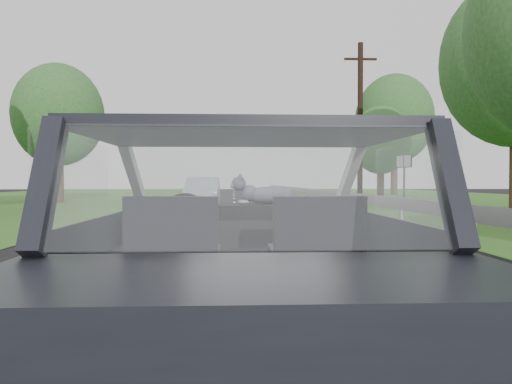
{
  "coord_description": "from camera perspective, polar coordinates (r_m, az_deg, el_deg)",
  "views": [
    {
      "loc": [
        -0.07,
        -3.09,
        1.17
      ],
      "look_at": [
        0.1,
        0.57,
        1.09
      ],
      "focal_mm": 35.0,
      "sensor_mm": 36.0,
      "label": 1
    }
  ],
  "objects": [
    {
      "name": "tree_6",
      "position": [
        29.39,
        -21.64,
        6.06
      ],
      "size": [
        6.23,
        6.23,
        7.35
      ],
      "primitive_type": null,
      "rotation": [
        0.0,
        0.0,
        0.35
      ],
      "color": "#214C1E",
      "rests_on": "ground"
    },
    {
      "name": "subject_car",
      "position": [
        3.12,
        -1.34,
        -6.98
      ],
      "size": [
        1.8,
        4.0,
        1.45
      ],
      "primitive_type": "cube",
      "color": "black",
      "rests_on": "ground"
    },
    {
      "name": "dashboard",
      "position": [
        3.72,
        -1.56,
        -3.7
      ],
      "size": [
        1.58,
        0.45,
        0.3
      ],
      "primitive_type": "cube",
      "color": "black",
      "rests_on": "subject_car"
    },
    {
      "name": "ground",
      "position": [
        3.3,
        -1.34,
        -19.54
      ],
      "size": [
        140.0,
        140.0,
        0.0
      ],
      "primitive_type": "plane",
      "color": "black",
      "rests_on": "ground"
    },
    {
      "name": "tree_3",
      "position": [
        43.57,
        15.53,
        6.15
      ],
      "size": [
        6.64,
        6.64,
        9.84
      ],
      "primitive_type": null,
      "rotation": [
        0.0,
        0.0,
        -0.02
      ],
      "color": "#214C1E",
      "rests_on": "ground"
    },
    {
      "name": "passenger_seat",
      "position": [
        2.85,
        6.88,
        -4.63
      ],
      "size": [
        0.5,
        0.72,
        0.42
      ],
      "primitive_type": "cube",
      "color": "#21202C",
      "rests_on": "subject_car"
    },
    {
      "name": "steering_wheel",
      "position": [
        3.44,
        -8.16,
        -2.95
      ],
      "size": [
        0.36,
        0.36,
        0.04
      ],
      "primitive_type": "torus",
      "color": "black",
      "rests_on": "dashboard"
    },
    {
      "name": "highway_sign",
      "position": [
        22.1,
        16.56,
        1.14
      ],
      "size": [
        0.44,
        0.88,
        2.29
      ],
      "primitive_type": "cube",
      "rotation": [
        0.0,
        0.0,
        0.39
      ],
      "color": "#0B4D21",
      "rests_on": "ground"
    },
    {
      "name": "utility_pole",
      "position": [
        23.99,
        11.82,
        7.55
      ],
      "size": [
        0.3,
        0.3,
        7.62
      ],
      "primitive_type": "cylinder",
      "rotation": [
        0.0,
        0.0,
        -0.22
      ],
      "color": "black",
      "rests_on": "ground"
    },
    {
      "name": "other_car",
      "position": [
        22.26,
        -6.1,
        -0.02
      ],
      "size": [
        1.63,
        4.11,
        1.35
      ],
      "primitive_type": "imported",
      "rotation": [
        0.0,
        0.0,
        -0.0
      ],
      "color": "#A4ADB9",
      "rests_on": "ground"
    },
    {
      "name": "cat",
      "position": [
        3.71,
        1.52,
        -0.25
      ],
      "size": [
        0.52,
        0.22,
        0.23
      ],
      "primitive_type": "ellipsoid",
      "rotation": [
        0.0,
        0.0,
        0.13
      ],
      "color": "slate",
      "rests_on": "dashboard"
    },
    {
      "name": "guardrail",
      "position": [
        13.81,
        15.81,
        -1.24
      ],
      "size": [
        0.05,
        90.0,
        0.32
      ],
      "primitive_type": "cube",
      "color": "#9E9E9E",
      "rests_on": "ground"
    },
    {
      "name": "driver_seat",
      "position": [
        2.83,
        -9.36,
        -4.68
      ],
      "size": [
        0.5,
        0.72,
        0.42
      ],
      "primitive_type": "cube",
      "color": "#21202C",
      "rests_on": "subject_car"
    },
    {
      "name": "tree_2",
      "position": [
        34.64,
        14.06,
        4.29
      ],
      "size": [
        5.19,
        5.19,
        6.05
      ],
      "primitive_type": null,
      "rotation": [
        0.0,
        0.0,
        0.38
      ],
      "color": "#214C1E",
      "rests_on": "ground"
    }
  ]
}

